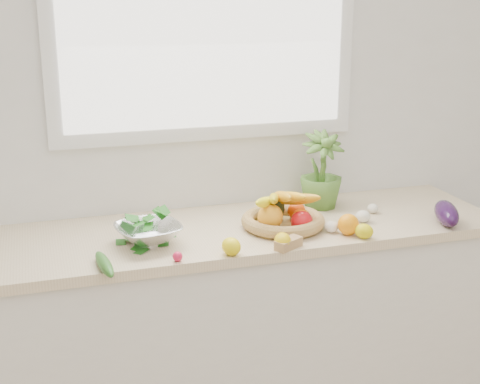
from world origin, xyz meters
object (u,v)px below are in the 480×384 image
object	(u,v)px
apple	(302,221)
colander_with_spinach	(148,229)
fruit_basket	(282,216)
eggplant	(446,213)
potted_herb	(321,171)
cucumber	(104,264)

from	to	relation	value
apple	colander_with_spinach	distance (m)	0.60
apple	fruit_basket	xyz separation A→B (m)	(-0.06, 0.07, 0.01)
eggplant	colander_with_spinach	xyz separation A→B (m)	(-1.19, 0.13, 0.02)
fruit_basket	potted_herb	bearing A→B (deg)	38.66
cucumber	fruit_basket	distance (m)	0.75
cucumber	colander_with_spinach	distance (m)	0.27
cucumber	fruit_basket	bearing A→B (deg)	16.52
apple	eggplant	world-z (taller)	eggplant
eggplant	fruit_basket	bearing A→B (deg)	166.62
cucumber	potted_herb	size ratio (longest dim) A/B	0.68
eggplant	fruit_basket	distance (m)	0.67
colander_with_spinach	fruit_basket	bearing A→B (deg)	2.55
cucumber	colander_with_spinach	size ratio (longest dim) A/B	0.81
apple	fruit_basket	size ratio (longest dim) A/B	0.25
eggplant	colander_with_spinach	bearing A→B (deg)	173.74
apple	colander_with_spinach	xyz separation A→B (m)	(-0.59, 0.04, 0.02)
apple	cucumber	distance (m)	0.79
eggplant	cucumber	size ratio (longest dim) A/B	0.99
eggplant	cucumber	distance (m)	1.37
apple	cucumber	xyz separation A→B (m)	(-0.78, -0.15, -0.02)
cucumber	potted_herb	bearing A→B (deg)	23.17
potted_herb	fruit_basket	distance (m)	0.35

